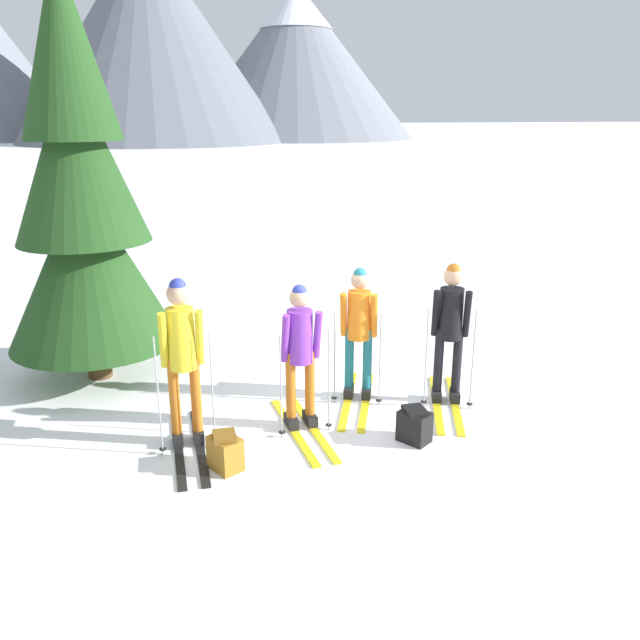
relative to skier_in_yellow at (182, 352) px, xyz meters
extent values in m
plane|color=white|center=(1.58, 0.36, -1.04)|extent=(400.00, 400.00, 0.00)
cube|color=black|center=(0.11, -0.11, -1.03)|extent=(0.12, 1.69, 0.02)
cube|color=black|center=(-0.11, -0.11, -1.03)|extent=(0.12, 1.69, 0.02)
cube|color=black|center=(0.11, -0.01, -0.96)|extent=(0.11, 0.26, 0.12)
cylinder|color=#B76019|center=(0.11, -0.01, -0.48)|extent=(0.11, 0.11, 0.86)
cube|color=black|center=(-0.11, -0.01, -0.96)|extent=(0.11, 0.26, 0.12)
cylinder|color=#B76019|center=(-0.11, -0.01, -0.48)|extent=(0.11, 0.11, 0.86)
cylinder|color=yellow|center=(0.00, -0.01, 0.15)|extent=(0.28, 0.28, 0.65)
sphere|color=tan|center=(0.00, -0.01, 0.62)|extent=(0.23, 0.23, 0.23)
sphere|color=#2D389E|center=(0.00, -0.01, 0.69)|extent=(0.17, 0.17, 0.17)
cylinder|color=yellow|center=(0.18, -0.07, 0.17)|extent=(0.08, 0.21, 0.61)
cylinder|color=yellow|center=(-0.18, -0.07, 0.17)|extent=(0.08, 0.21, 0.61)
cylinder|color=#A5A5AD|center=(0.27, -0.19, -0.39)|extent=(0.02, 0.02, 1.29)
cylinder|color=black|center=(0.27, -0.19, -0.98)|extent=(0.07, 0.07, 0.01)
cylinder|color=#A5A5AD|center=(-0.27, -0.19, -0.39)|extent=(0.02, 0.02, 1.29)
cylinder|color=black|center=(-0.27, -0.19, -0.98)|extent=(0.07, 0.07, 0.01)
cube|color=maroon|center=(0.00, 0.16, 0.18)|extent=(0.26, 0.16, 0.36)
cube|color=yellow|center=(1.37, -0.01, -1.03)|extent=(0.24, 1.64, 0.02)
cube|color=yellow|center=(1.15, -0.03, -1.03)|extent=(0.24, 1.64, 0.02)
cube|color=black|center=(1.36, 0.09, -0.96)|extent=(0.13, 0.27, 0.12)
cylinder|color=#B76019|center=(1.36, 0.09, -0.52)|extent=(0.11, 0.11, 0.78)
cube|color=black|center=(1.14, 0.07, -0.96)|extent=(0.13, 0.27, 0.12)
cylinder|color=#B76019|center=(1.14, 0.07, -0.52)|extent=(0.11, 0.11, 0.78)
cylinder|color=purple|center=(1.25, 0.08, 0.04)|extent=(0.28, 0.28, 0.59)
sphere|color=tan|center=(1.25, 0.08, 0.47)|extent=(0.21, 0.21, 0.21)
sphere|color=#2D389E|center=(1.25, 0.08, 0.54)|extent=(0.16, 0.16, 0.16)
cylinder|color=purple|center=(1.43, 0.04, 0.06)|extent=(0.10, 0.20, 0.56)
cylinder|color=purple|center=(1.08, 0.01, 0.06)|extent=(0.10, 0.20, 0.56)
cylinder|color=#A5A5AD|center=(1.54, -0.07, -0.45)|extent=(0.02, 0.02, 1.17)
cylinder|color=black|center=(1.54, -0.07, -0.98)|extent=(0.07, 0.07, 0.01)
cylinder|color=#A5A5AD|center=(1.00, -0.12, -0.45)|extent=(0.02, 0.02, 1.17)
cylinder|color=black|center=(1.00, -0.12, -0.98)|extent=(0.07, 0.07, 0.01)
cube|color=yellow|center=(2.16, 0.54, -1.03)|extent=(0.69, 1.60, 0.02)
cube|color=yellow|center=(1.96, 0.62, -1.03)|extent=(0.69, 1.60, 0.02)
cube|color=black|center=(2.20, 0.63, -0.96)|extent=(0.20, 0.28, 0.12)
cylinder|color=#1E6B7A|center=(2.20, 0.63, -0.52)|extent=(0.11, 0.11, 0.78)
cube|color=black|center=(1.99, 0.71, -0.96)|extent=(0.20, 0.28, 0.12)
cylinder|color=#1E6B7A|center=(1.99, 0.71, -0.52)|extent=(0.11, 0.11, 0.78)
cylinder|color=orange|center=(2.10, 0.67, 0.04)|extent=(0.28, 0.28, 0.59)
sphere|color=tan|center=(2.10, 0.67, 0.47)|extent=(0.21, 0.21, 0.21)
sphere|color=#1E6B7A|center=(2.10, 0.67, 0.53)|extent=(0.16, 0.16, 0.16)
cylinder|color=orange|center=(2.24, 0.55, 0.06)|extent=(0.14, 0.21, 0.56)
cylinder|color=orange|center=(1.91, 0.68, 0.06)|extent=(0.14, 0.21, 0.56)
cylinder|color=#A5A5AD|center=(2.28, 0.41, -0.45)|extent=(0.02, 0.02, 1.17)
cylinder|color=black|center=(2.28, 0.41, -0.98)|extent=(0.07, 0.07, 0.01)
cylinder|color=#A5A5AD|center=(1.78, 0.60, -0.45)|extent=(0.02, 0.02, 1.17)
cylinder|color=black|center=(1.78, 0.60, -0.98)|extent=(0.07, 0.07, 0.01)
cube|color=yellow|center=(3.18, 0.19, -1.03)|extent=(0.64, 1.57, 0.02)
cube|color=yellow|center=(2.97, 0.26, -1.03)|extent=(0.64, 1.57, 0.02)
cube|color=black|center=(3.21, 0.28, -0.96)|extent=(0.19, 0.28, 0.12)
cylinder|color=black|center=(3.21, 0.28, -0.51)|extent=(0.11, 0.11, 0.82)
cube|color=black|center=(3.01, 0.36, -0.96)|extent=(0.19, 0.28, 0.12)
cylinder|color=black|center=(3.01, 0.36, -0.51)|extent=(0.11, 0.11, 0.82)
cylinder|color=black|center=(3.11, 0.32, 0.09)|extent=(0.28, 0.28, 0.61)
sphere|color=tan|center=(3.11, 0.32, 0.54)|extent=(0.22, 0.22, 0.22)
sphere|color=#B76019|center=(3.11, 0.32, 0.61)|extent=(0.17, 0.17, 0.17)
cylinder|color=black|center=(3.26, 0.20, 0.11)|extent=(0.14, 0.21, 0.58)
cylinder|color=black|center=(2.92, 0.32, 0.11)|extent=(0.14, 0.21, 0.58)
cylinder|color=#A5A5AD|center=(3.30, 0.06, -0.42)|extent=(0.02, 0.02, 1.23)
cylinder|color=black|center=(3.30, 0.06, -0.98)|extent=(0.07, 0.07, 0.01)
cylinder|color=#A5A5AD|center=(2.80, 0.24, -0.42)|extent=(0.02, 0.02, 1.23)
cylinder|color=black|center=(2.80, 0.24, -0.98)|extent=(0.07, 0.07, 0.01)
cube|color=black|center=(3.17, 0.48, 0.12)|extent=(0.30, 0.24, 0.36)
cylinder|color=#51381E|center=(-1.06, 2.13, -0.54)|extent=(0.31, 0.31, 1.00)
cone|color=#1E4219|center=(-1.06, 2.13, 0.52)|extent=(2.14, 2.14, 2.11)
cone|color=#1E4219|center=(-1.06, 2.13, 1.85)|extent=(1.63, 1.63, 2.11)
cone|color=#1E4219|center=(-1.06, 2.13, 3.08)|extent=(1.17, 1.17, 2.11)
cube|color=black|center=(2.36, -0.54, -0.87)|extent=(0.38, 0.40, 0.34)
cube|color=black|center=(2.36, -0.54, -0.68)|extent=(0.22, 0.28, 0.04)
cube|color=#99661E|center=(0.34, -0.64, -0.87)|extent=(0.36, 0.40, 0.34)
cube|color=brown|center=(0.34, -0.64, -0.68)|extent=(0.22, 0.28, 0.04)
cone|color=slate|center=(-0.31, 74.21, 10.24)|extent=(30.68, 30.68, 22.54)
cone|color=slate|center=(17.96, 81.62, 8.41)|extent=(30.72, 30.72, 18.89)
cone|color=white|center=(17.96, 81.62, 15.10)|extent=(9.41, 9.41, 5.51)
camera|label=1|loc=(-0.08, -6.36, 2.34)|focal=36.33mm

